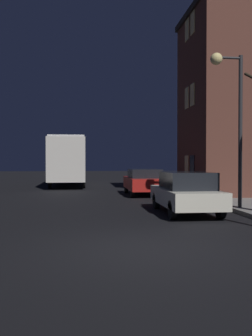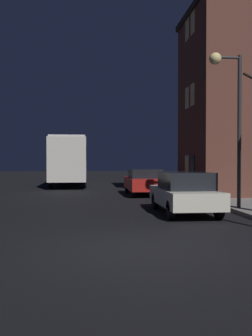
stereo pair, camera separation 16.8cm
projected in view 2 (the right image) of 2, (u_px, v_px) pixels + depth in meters
The scene contains 6 objects.
ground_plane at pixel (139, 248), 7.79m from camera, with size 120.00×120.00×0.00m, color black.
brick_building at pixel (218, 101), 19.21m from camera, with size 3.16×5.41×9.41m.
streetlamp at pixel (229, 99), 13.30m from camera, with size 1.18×0.43×5.50m.
bus at pixel (70, 158), 27.92m from camera, with size 2.43×9.95×3.45m.
car_near_lane at pixel (184, 192), 12.84m from camera, with size 1.72×4.07×1.44m.
car_mid_lane at pixel (144, 181), 19.85m from camera, with size 1.76×4.09×1.38m.
Camera 2 is at (-1.08, -7.69, 1.81)m, focal length 40.00 mm.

